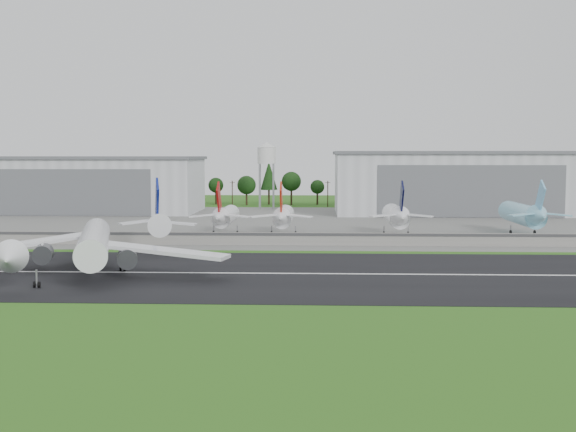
{
  "coord_description": "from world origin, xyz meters",
  "views": [
    {
      "loc": [
        17.92,
        -130.67,
        23.13
      ],
      "look_at": [
        10.6,
        40.0,
        9.0
      ],
      "focal_mm": 45.0,
      "sensor_mm": 36.0,
      "label": 1
    }
  ],
  "objects_px": {
    "main_airliner": "(93,249)",
    "parked_jet_red_b": "(283,216)",
    "parked_jet_skyblue": "(524,214)",
    "parked_jet_navy": "(397,216)",
    "parked_jet_red_a": "(225,216)"
  },
  "relations": [
    {
      "from": "parked_jet_skyblue",
      "to": "parked_jet_navy",
      "type": "bearing_deg",
      "value": -172.38
    },
    {
      "from": "main_airliner",
      "to": "parked_jet_red_a",
      "type": "xyz_separation_m",
      "value": [
        17.49,
        66.93,
        1.0
      ]
    },
    {
      "from": "main_airliner",
      "to": "parked_jet_navy",
      "type": "xyz_separation_m",
      "value": [
        67.16,
        66.98,
        1.26
      ]
    },
    {
      "from": "parked_jet_navy",
      "to": "main_airliner",
      "type": "bearing_deg",
      "value": -135.08
    },
    {
      "from": "parked_jet_red_b",
      "to": "parked_jet_navy",
      "type": "relative_size",
      "value": 1.0
    },
    {
      "from": "main_airliner",
      "to": "parked_jet_skyblue",
      "type": "bearing_deg",
      "value": -161.33
    },
    {
      "from": "parked_jet_red_b",
      "to": "parked_jet_navy",
      "type": "xyz_separation_m",
      "value": [
        32.63,
        0.04,
        0.22
      ]
    },
    {
      "from": "parked_jet_navy",
      "to": "parked_jet_skyblue",
      "type": "relative_size",
      "value": 0.84
    },
    {
      "from": "main_airliner",
      "to": "parked_jet_red_b",
      "type": "height_order",
      "value": "main_airliner"
    },
    {
      "from": "parked_jet_red_a",
      "to": "main_airliner",
      "type": "bearing_deg",
      "value": -104.65
    },
    {
      "from": "parked_jet_red_b",
      "to": "parked_jet_skyblue",
      "type": "distance_m",
      "value": 70.42
    },
    {
      "from": "parked_jet_red_a",
      "to": "parked_jet_red_b",
      "type": "distance_m",
      "value": 17.04
    },
    {
      "from": "main_airliner",
      "to": "parked_jet_red_b",
      "type": "distance_m",
      "value": 75.33
    },
    {
      "from": "main_airliner",
      "to": "parked_jet_skyblue",
      "type": "height_order",
      "value": "main_airliner"
    },
    {
      "from": "parked_jet_red_b",
      "to": "parked_jet_skyblue",
      "type": "xyz_separation_m",
      "value": [
        70.23,
        5.07,
        0.38
      ]
    }
  ]
}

